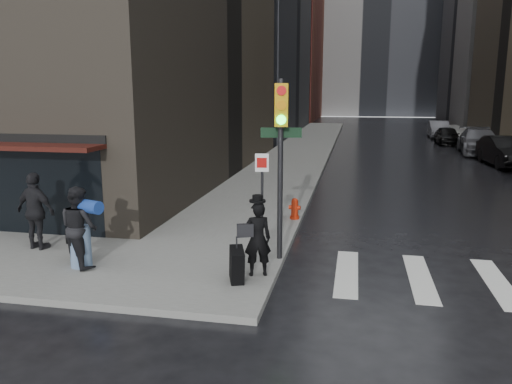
{
  "coord_description": "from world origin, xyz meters",
  "views": [
    {
      "loc": [
        3.58,
        -9.98,
        4.08
      ],
      "look_at": [
        0.91,
        3.37,
        1.3
      ],
      "focal_mm": 35.0,
      "sensor_mm": 36.0,
      "label": 1
    }
  ],
  "objects_px": {
    "parked_car_5": "(439,129)",
    "fire_hydrant": "(295,210)",
    "man_overcoat": "(253,243)",
    "man_greycoat": "(36,211)",
    "parked_car_4": "(447,136)",
    "parked_car_3": "(479,141)",
    "man_jeans": "(79,227)",
    "parked_car_2": "(505,152)",
    "traffic_light": "(279,146)"
  },
  "relations": [
    {
      "from": "man_jeans",
      "to": "fire_hydrant",
      "type": "xyz_separation_m",
      "value": [
        4.24,
        5.2,
        -0.63
      ]
    },
    {
      "from": "man_jeans",
      "to": "parked_car_5",
      "type": "distance_m",
      "value": 38.44
    },
    {
      "from": "man_overcoat",
      "to": "parked_car_5",
      "type": "height_order",
      "value": "man_overcoat"
    },
    {
      "from": "man_jeans",
      "to": "parked_car_4",
      "type": "bearing_deg",
      "value": -83.89
    },
    {
      "from": "parked_car_2",
      "to": "parked_car_5",
      "type": "relative_size",
      "value": 1.11
    },
    {
      "from": "parked_car_2",
      "to": "parked_car_3",
      "type": "relative_size",
      "value": 0.87
    },
    {
      "from": "parked_car_2",
      "to": "parked_car_3",
      "type": "distance_m",
      "value": 5.62
    },
    {
      "from": "man_greycoat",
      "to": "parked_car_2",
      "type": "distance_m",
      "value": 24.19
    },
    {
      "from": "man_greycoat",
      "to": "parked_car_4",
      "type": "height_order",
      "value": "man_greycoat"
    },
    {
      "from": "parked_car_3",
      "to": "man_overcoat",
      "type": "bearing_deg",
      "value": -106.71
    },
    {
      "from": "man_jeans",
      "to": "parked_car_2",
      "type": "bearing_deg",
      "value": -97.05
    },
    {
      "from": "parked_car_4",
      "to": "parked_car_3",
      "type": "bearing_deg",
      "value": -79.17
    },
    {
      "from": "fire_hydrant",
      "to": "traffic_light",
      "type": "bearing_deg",
      "value": -88.8
    },
    {
      "from": "traffic_light",
      "to": "parked_car_3",
      "type": "relative_size",
      "value": 0.74
    },
    {
      "from": "fire_hydrant",
      "to": "parked_car_2",
      "type": "height_order",
      "value": "parked_car_2"
    },
    {
      "from": "fire_hydrant",
      "to": "man_jeans",
      "type": "bearing_deg",
      "value": -129.16
    },
    {
      "from": "man_greycoat",
      "to": "parked_car_5",
      "type": "xyz_separation_m",
      "value": [
        14.82,
        35.2,
        -0.39
      ]
    },
    {
      "from": "man_overcoat",
      "to": "man_greycoat",
      "type": "bearing_deg",
      "value": -27.99
    },
    {
      "from": "man_overcoat",
      "to": "parked_car_3",
      "type": "bearing_deg",
      "value": -131.59
    },
    {
      "from": "parked_car_3",
      "to": "parked_car_4",
      "type": "distance_m",
      "value": 5.72
    },
    {
      "from": "parked_car_4",
      "to": "man_greycoat",
      "type": "bearing_deg",
      "value": -115.79
    },
    {
      "from": "traffic_light",
      "to": "parked_car_3",
      "type": "distance_m",
      "value": 25.54
    },
    {
      "from": "parked_car_2",
      "to": "parked_car_4",
      "type": "distance_m",
      "value": 11.3
    },
    {
      "from": "man_overcoat",
      "to": "parked_car_2",
      "type": "bearing_deg",
      "value": -137.44
    },
    {
      "from": "man_overcoat",
      "to": "man_jeans",
      "type": "relative_size",
      "value": 0.98
    },
    {
      "from": "parked_car_3",
      "to": "parked_car_2",
      "type": "bearing_deg",
      "value": -83.58
    },
    {
      "from": "man_overcoat",
      "to": "parked_car_2",
      "type": "height_order",
      "value": "man_overcoat"
    },
    {
      "from": "man_jeans",
      "to": "parked_car_3",
      "type": "bearing_deg",
      "value": -90.19
    },
    {
      "from": "man_jeans",
      "to": "parked_car_2",
      "type": "distance_m",
      "value": 23.85
    },
    {
      "from": "parked_car_2",
      "to": "parked_car_5",
      "type": "height_order",
      "value": "parked_car_2"
    },
    {
      "from": "parked_car_4",
      "to": "traffic_light",
      "type": "bearing_deg",
      "value": -105.82
    },
    {
      "from": "parked_car_3",
      "to": "parked_car_5",
      "type": "bearing_deg",
      "value": 99.35
    },
    {
      "from": "parked_car_3",
      "to": "parked_car_5",
      "type": "relative_size",
      "value": 1.27
    },
    {
      "from": "traffic_light",
      "to": "parked_car_4",
      "type": "distance_m",
      "value": 30.51
    },
    {
      "from": "man_greycoat",
      "to": "parked_car_3",
      "type": "bearing_deg",
      "value": -111.81
    },
    {
      "from": "parked_car_5",
      "to": "man_overcoat",
      "type": "bearing_deg",
      "value": -102.2
    },
    {
      "from": "man_overcoat",
      "to": "traffic_light",
      "type": "relative_size",
      "value": 0.43
    },
    {
      "from": "man_overcoat",
      "to": "parked_car_4",
      "type": "distance_m",
      "value": 31.69
    },
    {
      "from": "man_jeans",
      "to": "parked_car_3",
      "type": "xyz_separation_m",
      "value": [
        13.91,
        24.9,
        -0.25
      ]
    },
    {
      "from": "fire_hydrant",
      "to": "parked_car_5",
      "type": "distance_m",
      "value": 32.19
    },
    {
      "from": "fire_hydrant",
      "to": "parked_car_4",
      "type": "xyz_separation_m",
      "value": [
        8.65,
        25.32,
        0.24
      ]
    },
    {
      "from": "parked_car_5",
      "to": "fire_hydrant",
      "type": "bearing_deg",
      "value": -103.95
    },
    {
      "from": "man_jeans",
      "to": "parked_car_3",
      "type": "distance_m",
      "value": 28.52
    },
    {
      "from": "fire_hydrant",
      "to": "parked_car_5",
      "type": "height_order",
      "value": "parked_car_5"
    },
    {
      "from": "man_overcoat",
      "to": "parked_car_5",
      "type": "relative_size",
      "value": 0.4
    },
    {
      "from": "traffic_light",
      "to": "parked_car_2",
      "type": "xyz_separation_m",
      "value": [
        9.71,
        17.96,
        -2.03
      ]
    },
    {
      "from": "traffic_light",
      "to": "parked_car_3",
      "type": "height_order",
      "value": "traffic_light"
    },
    {
      "from": "parked_car_2",
      "to": "parked_car_3",
      "type": "bearing_deg",
      "value": 86.97
    },
    {
      "from": "man_jeans",
      "to": "parked_car_5",
      "type": "height_order",
      "value": "man_jeans"
    },
    {
      "from": "fire_hydrant",
      "to": "parked_car_4",
      "type": "relative_size",
      "value": 0.17
    }
  ]
}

